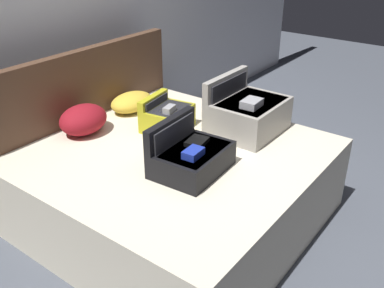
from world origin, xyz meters
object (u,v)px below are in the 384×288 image
(hard_case_small, at_px, (167,116))
(bed, at_px, (177,186))
(hard_case_large, at_px, (248,113))
(pillow_center_head, at_px, (132,102))
(hard_case_medium, at_px, (190,156))
(pillow_near_headboard, at_px, (83,120))

(hard_case_small, bearing_deg, bed, -140.31)
(hard_case_large, xyz_separation_m, pillow_center_head, (-0.23, 0.97, -0.07))
(bed, bearing_deg, hard_case_medium, -121.38)
(hard_case_medium, distance_m, pillow_center_head, 1.09)
(pillow_center_head, bearing_deg, bed, -114.93)
(hard_case_small, bearing_deg, pillow_center_head, 69.39)
(bed, bearing_deg, hard_case_large, -20.88)
(hard_case_small, xyz_separation_m, pillow_center_head, (0.10, 0.46, -0.03))
(hard_case_large, distance_m, hard_case_small, 0.60)
(bed, xyz_separation_m, hard_case_medium, (-0.14, -0.23, 0.38))
(hard_case_large, xyz_separation_m, pillow_near_headboard, (-0.75, 0.95, -0.04))
(bed, height_order, hard_case_medium, hard_case_medium)
(bed, distance_m, pillow_near_headboard, 0.85)
(hard_case_large, bearing_deg, pillow_near_headboard, 128.40)
(hard_case_large, bearing_deg, hard_case_medium, -178.96)
(pillow_near_headboard, height_order, pillow_center_head, pillow_near_headboard)
(bed, bearing_deg, pillow_center_head, 65.07)
(hard_case_small, height_order, pillow_center_head, hard_case_small)
(pillow_center_head, bearing_deg, hard_case_small, -101.78)
(hard_case_large, relative_size, hard_case_medium, 1.08)
(hard_case_medium, bearing_deg, bed, 54.84)
(bed, height_order, pillow_near_headboard, pillow_near_headboard)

